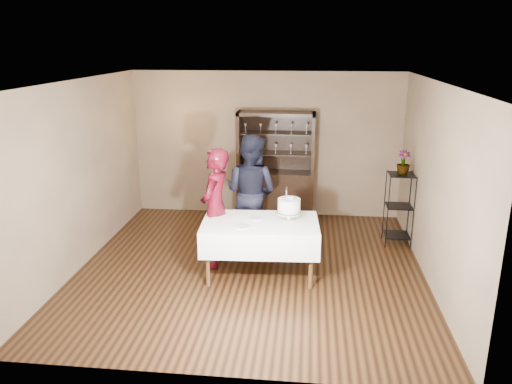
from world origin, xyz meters
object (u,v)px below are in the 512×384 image
china_hutch (275,184)px  woman (215,208)px  cake_table (260,234)px  man (251,192)px  cake (289,207)px  plant_etagere (399,206)px  potted_plant (404,162)px

china_hutch → woman: (-0.73, -2.15, 0.22)m
china_hutch → cake_table: (-0.04, -2.44, -0.05)m
cake_table → man: 1.09m
man → cake: 1.10m
china_hutch → cake: bearing=-81.4°
plant_etagere → man: bearing=-171.0°
plant_etagere → cake: (-1.73, -1.27, 0.35)m
woman → man: bearing=159.4°
china_hutch → potted_plant: china_hutch is taller
cake_table → cake: bearing=16.7°
china_hutch → woman: bearing=-108.7°
man → cake: (0.64, -0.89, 0.07)m
plant_etagere → cake: cake is taller
china_hutch → man: 1.48m
cake → potted_plant: size_ratio=1.29×
plant_etagere → woman: 3.03m
cake → potted_plant: bearing=36.3°
plant_etagere → potted_plant: size_ratio=3.19×
cake → cake_table: bearing=-163.3°
potted_plant → cake: bearing=-143.7°
man → woman: bearing=81.8°
plant_etagere → cake_table: size_ratio=0.72×
cake_table → man: (-0.25, 1.01, 0.31)m
woman → man: 0.85m
plant_etagere → woman: size_ratio=0.68×
china_hutch → plant_etagere: bearing=-26.8°
potted_plant → china_hutch: bearing=153.5°
cake_table → cake: cake is taller
plant_etagere → cake_table: (-2.12, -1.39, -0.03)m
man → cake: man is taller
woman → man: (0.44, 0.72, 0.04)m
china_hutch → plant_etagere: (2.08, -1.05, -0.01)m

